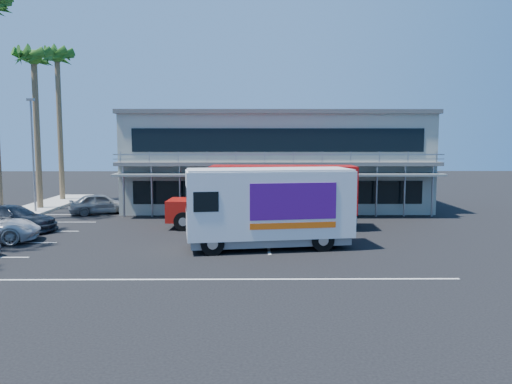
{
  "coord_description": "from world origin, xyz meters",
  "views": [
    {
      "loc": [
        1.18,
        -24.24,
        5.19
      ],
      "look_at": [
        1.42,
        3.56,
        2.3
      ],
      "focal_mm": 35.0,
      "sensor_mm": 36.0,
      "label": 1
    }
  ],
  "objects": [
    {
      "name": "red_truck",
      "position": [
        2.24,
        5.03,
        2.03
      ],
      "size": [
        11.08,
        3.04,
        3.7
      ],
      "rotation": [
        0.0,
        0.0,
        -0.04
      ],
      "color": "#9A120C",
      "rests_on": "ground"
    },
    {
      "name": "light_pole_far",
      "position": [
        -14.2,
        11.0,
        4.5
      ],
      "size": [
        0.5,
        0.25,
        8.09
      ],
      "color": "gray",
      "rests_on": "ground"
    },
    {
      "name": "palm_f",
      "position": [
        -15.1,
        18.5,
        11.47
      ],
      "size": [
        2.8,
        2.8,
        13.25
      ],
      "color": "brown",
      "rests_on": "ground"
    },
    {
      "name": "white_van",
      "position": [
        1.99,
        -0.47,
        2.04
      ],
      "size": [
        8.17,
        3.84,
        3.84
      ],
      "rotation": [
        0.0,
        0.0,
        0.15
      ],
      "color": "silver",
      "rests_on": "ground"
    },
    {
      "name": "parked_car_d",
      "position": [
        -12.5,
        4.0,
        0.74
      ],
      "size": [
        5.42,
        2.97,
        1.49
      ],
      "primitive_type": "imported",
      "rotation": [
        0.0,
        0.0,
        1.39
      ],
      "color": "#282E36",
      "rests_on": "ground"
    },
    {
      "name": "palm_e",
      "position": [
        -14.7,
        13.0,
        10.57
      ],
      "size": [
        2.8,
        2.8,
        12.25
      ],
      "color": "brown",
      "rests_on": "ground"
    },
    {
      "name": "building",
      "position": [
        3.0,
        14.94,
        3.66
      ],
      "size": [
        22.4,
        12.0,
        7.3
      ],
      "color": "#979C8F",
      "rests_on": "ground"
    },
    {
      "name": "ground",
      "position": [
        0.0,
        0.0,
        0.0
      ],
      "size": [
        120.0,
        120.0,
        0.0
      ],
      "primitive_type": "plane",
      "color": "black",
      "rests_on": "ground"
    },
    {
      "name": "parked_car_e",
      "position": [
        -9.5,
        10.8,
        0.73
      ],
      "size": [
        4.63,
        3.19,
        1.46
      ],
      "primitive_type": "imported",
      "rotation": [
        0.0,
        0.0,
        1.95
      ],
      "color": "slate",
      "rests_on": "ground"
    }
  ]
}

